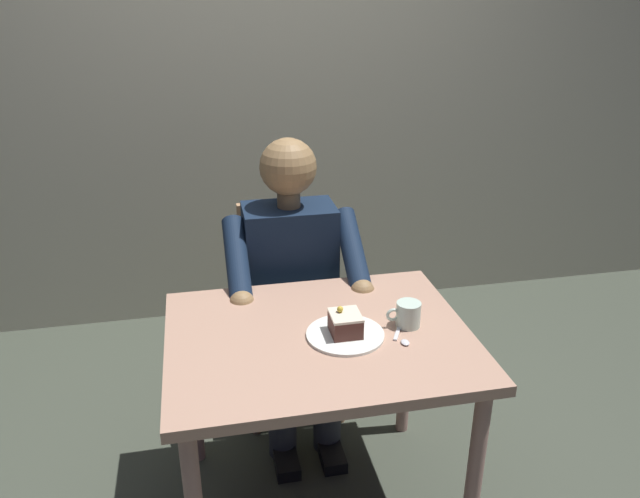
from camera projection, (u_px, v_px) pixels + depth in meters
The scene contains 8 objects.
cafe_rear_panel at pixel (255, 33), 3.04m from camera, with size 6.40×0.12×3.00m, color #BBB69C.
dining_table at pixel (319, 358), 1.98m from camera, with size 0.96×0.76×0.70m.
chair at pixel (288, 298), 2.65m from camera, with size 0.42×0.42×0.88m.
seated_person at pixel (293, 286), 2.43m from camera, with size 0.53×0.58×1.20m.
dessert_plate at pixel (345, 335), 1.94m from camera, with size 0.25×0.25×0.01m, color white.
cake_slice at pixel (345, 323), 1.92m from camera, with size 0.09×0.10×0.09m.
coffee_cup at pixel (408, 314), 1.98m from camera, with size 0.11×0.08×0.08m.
dessert_spoon at pixel (402, 337), 1.92m from camera, with size 0.06×0.14×0.01m.
Camera 1 is at (0.34, 1.65, 1.73)m, focal length 34.53 mm.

